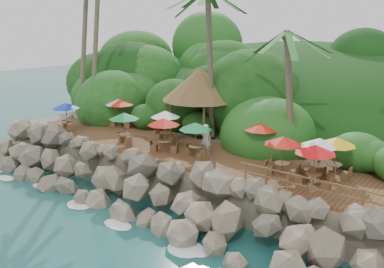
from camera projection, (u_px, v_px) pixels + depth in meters
The scene contains 11 objects.
ground at pixel (120, 223), 21.18m from camera, with size 140.00×140.00×0.00m, color #19514F.
land_base at pixel (269, 137), 33.14m from camera, with size 32.00×25.20×2.10m, color gray.
jungle_hill at pixel (306, 131), 39.15m from camera, with size 44.80×28.00×15.40m, color #143811.
seawall at pixel (146, 190), 22.41m from camera, with size 29.00×4.00×2.30m, color gray, non-canonical shape.
terrace at pixel (192, 153), 25.20m from camera, with size 26.00×5.00×0.20m, color brown.
jungle_foliage at pixel (262, 152), 32.65m from camera, with size 44.00×16.00×12.00m, color #143811, non-canonical shape.
foam_line at pixel (124, 220), 21.40m from camera, with size 25.20×0.80×0.06m.
palapa at pixel (200, 84), 28.28m from camera, with size 5.14×5.14×4.60m.
dining_clusters at pixel (193, 124), 24.70m from camera, with size 20.11×5.12×2.08m.
railing at pixel (323, 189), 17.95m from camera, with size 8.30×0.10×1.00m.
waiter at pixel (206, 139), 24.54m from camera, with size 0.66×0.43×1.80m, color silver.
Camera 1 is at (14.67, -13.04, 9.85)m, focal length 39.19 mm.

